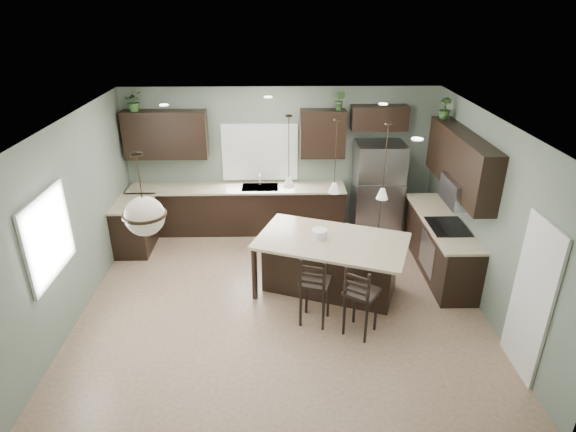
# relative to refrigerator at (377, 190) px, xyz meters

# --- Properties ---
(ground) EXTENTS (6.00, 6.00, 0.00)m
(ground) POSITION_rel_refrigerator_xyz_m (-1.86, -2.27, -0.93)
(ground) COLOR #9E8466
(ground) RESTS_ON ground
(pantry_door) EXTENTS (0.04, 0.82, 2.04)m
(pantry_door) POSITION_rel_refrigerator_xyz_m (1.12, -3.82, 0.09)
(pantry_door) COLOR white
(pantry_door) RESTS_ON ground
(window_back) EXTENTS (1.35, 0.02, 1.00)m
(window_back) POSITION_rel_refrigerator_xyz_m (-2.26, 0.46, 0.62)
(window_back) COLOR white
(window_back) RESTS_ON room_shell
(window_left) EXTENTS (0.02, 1.10, 1.00)m
(window_left) POSITION_rel_refrigerator_xyz_m (-4.84, -3.07, 0.62)
(window_left) COLOR white
(window_left) RESTS_ON room_shell
(left_return_cabs) EXTENTS (0.60, 0.90, 0.90)m
(left_return_cabs) POSITION_rel_refrigerator_xyz_m (-4.56, -0.57, -0.48)
(left_return_cabs) COLOR black
(left_return_cabs) RESTS_ON ground
(left_return_countertop) EXTENTS (0.66, 0.96, 0.04)m
(left_return_countertop) POSITION_rel_refrigerator_xyz_m (-4.54, -0.57, -0.01)
(left_return_countertop) COLOR #C6B595
(left_return_countertop) RESTS_ON left_return_cabs
(back_lower_cabs) EXTENTS (4.20, 0.60, 0.90)m
(back_lower_cabs) POSITION_rel_refrigerator_xyz_m (-2.71, 0.18, -0.48)
(back_lower_cabs) COLOR black
(back_lower_cabs) RESTS_ON ground
(back_countertop) EXTENTS (4.20, 0.66, 0.04)m
(back_countertop) POSITION_rel_refrigerator_xyz_m (-2.71, 0.16, -0.01)
(back_countertop) COLOR #C6B595
(back_countertop) RESTS_ON back_lower_cabs
(sink_inset) EXTENTS (0.70, 0.45, 0.01)m
(sink_inset) POSITION_rel_refrigerator_xyz_m (-2.26, 0.16, 0.01)
(sink_inset) COLOR gray
(sink_inset) RESTS_ON back_countertop
(faucet) EXTENTS (0.02, 0.02, 0.28)m
(faucet) POSITION_rel_refrigerator_xyz_m (-2.26, 0.13, 0.16)
(faucet) COLOR silver
(faucet) RESTS_ON back_countertop
(back_upper_left) EXTENTS (1.55, 0.34, 0.90)m
(back_upper_left) POSITION_rel_refrigerator_xyz_m (-4.01, 0.31, 1.02)
(back_upper_left) COLOR black
(back_upper_left) RESTS_ON room_shell
(back_upper_right) EXTENTS (0.85, 0.34, 0.90)m
(back_upper_right) POSITION_rel_refrigerator_xyz_m (-1.06, 0.31, 1.02)
(back_upper_right) COLOR black
(back_upper_right) RESTS_ON room_shell
(fridge_header) EXTENTS (1.05, 0.34, 0.45)m
(fridge_header) POSITION_rel_refrigerator_xyz_m (-0.01, 0.31, 1.32)
(fridge_header) COLOR black
(fridge_header) RESTS_ON room_shell
(right_lower_cabs) EXTENTS (0.60, 2.35, 0.90)m
(right_lower_cabs) POSITION_rel_refrigerator_xyz_m (0.84, -1.40, -0.48)
(right_lower_cabs) COLOR black
(right_lower_cabs) RESTS_ON ground
(right_countertop) EXTENTS (0.66, 2.35, 0.04)m
(right_countertop) POSITION_rel_refrigerator_xyz_m (0.82, -1.40, -0.01)
(right_countertop) COLOR #C6B595
(right_countertop) RESTS_ON right_lower_cabs
(cooktop) EXTENTS (0.58, 0.75, 0.02)m
(cooktop) POSITION_rel_refrigerator_xyz_m (0.82, -1.67, 0.02)
(cooktop) COLOR black
(cooktop) RESTS_ON right_countertop
(wall_oven_front) EXTENTS (0.01, 0.72, 0.60)m
(wall_oven_front) POSITION_rel_refrigerator_xyz_m (0.54, -1.67, -0.48)
(wall_oven_front) COLOR gray
(wall_oven_front) RESTS_ON right_lower_cabs
(right_upper_cabs) EXTENTS (0.34, 2.35, 0.90)m
(right_upper_cabs) POSITION_rel_refrigerator_xyz_m (0.97, -1.40, 1.02)
(right_upper_cabs) COLOR black
(right_upper_cabs) RESTS_ON room_shell
(microwave) EXTENTS (0.40, 0.75, 0.40)m
(microwave) POSITION_rel_refrigerator_xyz_m (0.92, -1.67, 0.62)
(microwave) COLOR gray
(microwave) RESTS_ON right_upper_cabs
(refrigerator) EXTENTS (0.90, 0.74, 1.85)m
(refrigerator) POSITION_rel_refrigerator_xyz_m (0.00, 0.00, 0.00)
(refrigerator) COLOR gray
(refrigerator) RESTS_ON ground
(kitchen_island) EXTENTS (2.56, 1.99, 0.92)m
(kitchen_island) POSITION_rel_refrigerator_xyz_m (-1.09, -2.05, -0.46)
(kitchen_island) COLOR black
(kitchen_island) RESTS_ON ground
(serving_dish) EXTENTS (0.24, 0.24, 0.14)m
(serving_dish) POSITION_rel_refrigerator_xyz_m (-1.28, -1.98, 0.07)
(serving_dish) COLOR silver
(serving_dish) RESTS_ON kitchen_island
(bar_stool_center) EXTENTS (0.51, 0.51, 1.10)m
(bar_stool_center) POSITION_rel_refrigerator_xyz_m (-1.40, -2.83, -0.37)
(bar_stool_center) COLOR black
(bar_stool_center) RESTS_ON ground
(bar_stool_right) EXTENTS (0.57, 0.57, 1.10)m
(bar_stool_right) POSITION_rel_refrigerator_xyz_m (-0.78, -3.10, -0.37)
(bar_stool_right) COLOR black
(bar_stool_right) RESTS_ON ground
(pendant_left) EXTENTS (0.17, 0.17, 1.10)m
(pendant_left) POSITION_rel_refrigerator_xyz_m (-1.75, -1.81, 1.32)
(pendant_left) COLOR silver
(pendant_left) RESTS_ON room_shell
(pendant_center) EXTENTS (0.17, 0.17, 1.10)m
(pendant_center) POSITION_rel_refrigerator_xyz_m (-1.09, -2.05, 1.32)
(pendant_center) COLOR white
(pendant_center) RESTS_ON room_shell
(pendant_right) EXTENTS (0.17, 0.17, 1.10)m
(pendant_right) POSITION_rel_refrigerator_xyz_m (-0.43, -2.30, 1.32)
(pendant_right) COLOR silver
(pendant_right) RESTS_ON room_shell
(chandelier) EXTENTS (0.50, 0.50, 0.98)m
(chandelier) POSITION_rel_refrigerator_xyz_m (-3.42, -3.58, 1.39)
(chandelier) COLOR beige
(chandelier) RESTS_ON room_shell
(plant_back_left) EXTENTS (0.40, 0.37, 0.37)m
(plant_back_left) POSITION_rel_refrigerator_xyz_m (-4.51, 0.28, 1.66)
(plant_back_left) COLOR #2C5626
(plant_back_left) RESTS_ON back_upper_left
(plant_back_right) EXTENTS (0.24, 0.22, 0.36)m
(plant_back_right) POSITION_rel_refrigerator_xyz_m (-0.76, 0.28, 1.65)
(plant_back_right) COLOR #305424
(plant_back_right) RESTS_ON back_upper_right
(plant_right_wall) EXTENTS (0.26, 0.26, 0.36)m
(plant_right_wall) POSITION_rel_refrigerator_xyz_m (0.94, -0.44, 1.65)
(plant_right_wall) COLOR #2F5224
(plant_right_wall) RESTS_ON right_upper_cabs
(room_shell) EXTENTS (6.00, 6.00, 6.00)m
(room_shell) POSITION_rel_refrigerator_xyz_m (-1.86, -2.27, 0.77)
(room_shell) COLOR slate
(room_shell) RESTS_ON ground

